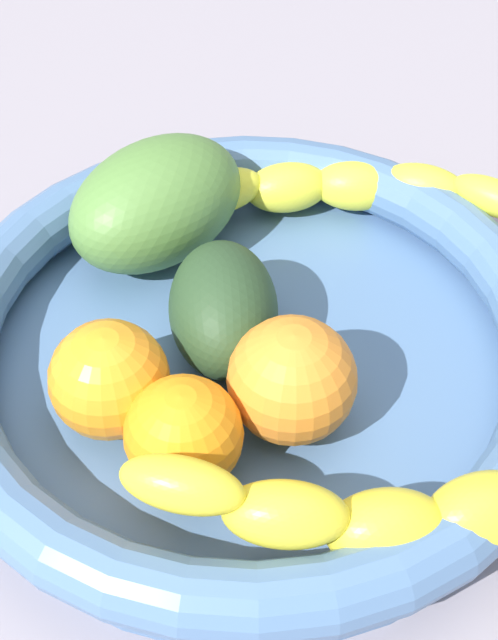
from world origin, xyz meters
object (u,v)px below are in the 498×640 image
object	(u,v)px
banana_draped_left	(432,493)
orange_mid_left	(292,380)
banana_draped_right	(323,190)
orange_mid_right	(184,434)
orange_front	(109,379)
mango_green	(157,203)
fruit_bowl	(249,347)
avocado_dark	(223,309)

from	to	relation	value
banana_draped_left	orange_mid_left	size ratio (longest dim) A/B	4.23
banana_draped_right	orange_mid_right	world-z (taller)	orange_mid_right
orange_front	mango_green	size ratio (longest dim) A/B	0.53
fruit_bowl	mango_green	distance (cm)	10.63
banana_draped_right	orange_mid_left	bearing A→B (deg)	79.84
fruit_bowl	avocado_dark	distance (cm)	2.51
banana_draped_left	mango_green	distance (cm)	23.58
banana_draped_right	orange_front	world-z (taller)	orange_front
banana_draped_left	fruit_bowl	bearing A→B (deg)	-54.94
avocado_dark	orange_mid_right	bearing A→B (deg)	76.91
banana_draped_right	avocado_dark	xyz separation A→B (cm)	(6.02, 10.13, 0.33)
banana_draped_left	mango_green	bearing A→B (deg)	-57.39
orange_front	mango_green	bearing A→B (deg)	-97.83
mango_green	orange_front	bearing A→B (deg)	82.17
orange_mid_right	avocado_dark	size ratio (longest dim) A/B	0.67
banana_draped_left	mango_green	size ratio (longest dim) A/B	2.39
banana_draped_right	orange_mid_left	distance (cm)	15.59
fruit_bowl	orange_mid_right	world-z (taller)	orange_mid_right
banana_draped_right	mango_green	distance (cm)	10.06
orange_mid_right	avocado_dark	world-z (taller)	avocado_dark
banana_draped_right	mango_green	bearing A→B (deg)	12.25
orange_front	orange_mid_right	size ratio (longest dim) A/B	1.06
avocado_dark	mango_green	world-z (taller)	mango_green
orange_front	orange_mid_right	world-z (taller)	orange_front
banana_draped_left	orange_mid_left	distance (cm)	8.75
banana_draped_right	avocado_dark	size ratio (longest dim) A/B	2.94
banana_draped_right	avocado_dark	world-z (taller)	avocado_dark
orange_mid_right	mango_green	xyz separation A→B (cm)	(1.90, -16.03, 0.68)
banana_draped_left	avocado_dark	size ratio (longest dim) A/B	3.19
banana_draped_left	banana_draped_right	xyz separation A→B (cm)	(2.92, -21.99, -0.83)
fruit_bowl	banana_draped_right	bearing A→B (deg)	-112.95
fruit_bowl	orange_mid_left	xyz separation A→B (cm)	(-1.96, 4.21, 2.21)
banana_draped_left	mango_green	world-z (taller)	mango_green
orange_front	orange_mid_right	distance (cm)	4.89
banana_draped_left	orange_mid_right	bearing A→B (deg)	-19.55
banana_draped_right	orange_mid_right	size ratio (longest dim) A/B	4.41
orange_mid_left	avocado_dark	distance (cm)	6.15
fruit_bowl	banana_draped_right	world-z (taller)	banana_draped_right
fruit_bowl	mango_green	size ratio (longest dim) A/B	2.99
avocado_dark	banana_draped_left	bearing A→B (deg)	127.03
orange_front	avocado_dark	size ratio (longest dim) A/B	0.71
orange_mid_left	avocado_dark	world-z (taller)	orange_mid_left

